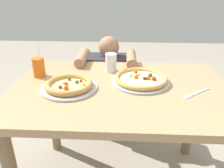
{
  "coord_description": "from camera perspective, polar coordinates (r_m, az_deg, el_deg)",
  "views": [
    {
      "loc": [
        0.01,
        -1.16,
        1.3
      ],
      "look_at": [
        -0.05,
        -0.03,
        0.78
      ],
      "focal_mm": 36.34,
      "sensor_mm": 36.0,
      "label": 1
    }
  ],
  "objects": [
    {
      "name": "pizza_near",
      "position": [
        1.27,
        -10.76,
        -0.4
      ],
      "size": [
        0.31,
        0.31,
        0.04
      ],
      "color": "#B7B7BC",
      "rests_on": "dining_table"
    },
    {
      "name": "dining_table",
      "position": [
        1.34,
        2.17,
        -5.11
      ],
      "size": [
        1.24,
        0.85,
        0.75
      ],
      "color": "tan",
      "rests_on": "ground"
    },
    {
      "name": "fork",
      "position": [
        1.28,
        20.26,
        -2.27
      ],
      "size": [
        0.17,
        0.14,
        0.0
      ],
      "color": "silver",
      "rests_on": "dining_table"
    },
    {
      "name": "diner_seated",
      "position": [
        2.01,
        -0.76,
        -2.05
      ],
      "size": [
        0.43,
        0.53,
        0.89
      ],
      "color": "#333847",
      "rests_on": "ground"
    },
    {
      "name": "drink_cup_colored",
      "position": [
        1.48,
        -17.95,
        4.05
      ],
      "size": [
        0.07,
        0.07,
        0.21
      ],
      "color": "orange",
      "rests_on": "dining_table"
    },
    {
      "name": "pizza_far",
      "position": [
        1.34,
        7.25,
        1.19
      ],
      "size": [
        0.34,
        0.34,
        0.04
      ],
      "color": "#B7B7BC",
      "rests_on": "dining_table"
    },
    {
      "name": "water_cup_clear",
      "position": [
        1.48,
        -0.28,
        5.47
      ],
      "size": [
        0.07,
        0.07,
        0.12
      ],
      "color": "silver",
      "rests_on": "dining_table"
    }
  ]
}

